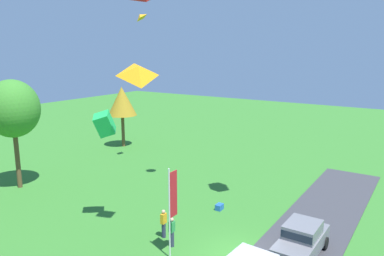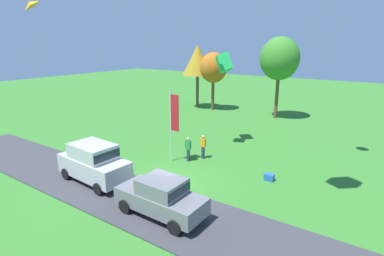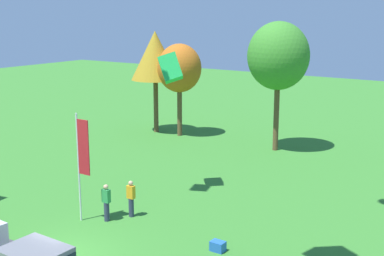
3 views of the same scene
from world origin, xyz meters
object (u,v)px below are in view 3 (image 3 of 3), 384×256
(flag_banner, at_px, (82,154))
(kite_box_trailing_tail, at_px, (170,68))
(tree_center_back, at_px, (278,56))
(person_beside_suv, at_px, (106,202))
(tree_left_of_center, at_px, (155,56))
(tree_lone_near, at_px, (179,69))
(person_on_lawn, at_px, (131,198))
(cooler_box, at_px, (218,246))

(flag_banner, height_order, kite_box_trailing_tail, kite_box_trailing_tail)
(tree_center_back, bearing_deg, person_beside_suv, -93.03)
(tree_left_of_center, xyz_separation_m, tree_lone_near, (2.22, 0.02, -0.83))
(tree_center_back, relative_size, kite_box_trailing_tail, 6.76)
(person_on_lawn, distance_m, tree_left_of_center, 18.17)
(cooler_box, bearing_deg, tree_left_of_center, 134.37)
(tree_lone_near, height_order, flag_banner, tree_lone_near)
(person_beside_suv, relative_size, tree_lone_near, 0.25)
(tree_center_back, bearing_deg, tree_lone_near, -179.15)
(person_on_lawn, relative_size, person_beside_suv, 1.00)
(person_beside_suv, bearing_deg, tree_lone_near, 114.37)
(person_beside_suv, bearing_deg, cooler_box, 1.70)
(tree_left_of_center, height_order, tree_lone_near, tree_left_of_center)
(tree_left_of_center, bearing_deg, tree_lone_near, 0.63)
(person_on_lawn, bearing_deg, flag_banner, -129.88)
(flag_banner, bearing_deg, kite_box_trailing_tail, 81.81)
(tree_left_of_center, bearing_deg, kite_box_trailing_tail, -48.88)
(person_beside_suv, height_order, tree_left_of_center, tree_left_of_center)
(person_beside_suv, distance_m, tree_center_back, 16.55)
(person_on_lawn, xyz_separation_m, kite_box_trailing_tail, (-0.56, 3.86, 5.56))
(flag_banner, distance_m, kite_box_trailing_tail, 6.45)
(person_beside_suv, xyz_separation_m, kite_box_trailing_tail, (0.01, 4.87, 5.56))
(person_on_lawn, relative_size, cooler_box, 3.05)
(tree_left_of_center, distance_m, tree_center_back, 10.08)
(person_on_lawn, height_order, cooler_box, person_on_lawn)
(flag_banner, xyz_separation_m, cooler_box, (6.51, 0.77, -2.91))
(tree_lone_near, bearing_deg, tree_center_back, 0.85)
(tree_left_of_center, xyz_separation_m, tree_center_back, (10.07, 0.14, 0.44))
(tree_lone_near, height_order, kite_box_trailing_tail, kite_box_trailing_tail)
(person_beside_suv, bearing_deg, person_on_lawn, 60.51)
(person_on_lawn, distance_m, tree_center_back, 15.58)
(tree_left_of_center, relative_size, tree_center_back, 0.90)
(flag_banner, bearing_deg, person_on_lawn, 50.12)
(tree_left_of_center, height_order, kite_box_trailing_tail, tree_left_of_center)
(person_on_lawn, distance_m, flag_banner, 3.07)
(person_beside_suv, relative_size, kite_box_trailing_tail, 1.35)
(tree_lone_near, bearing_deg, flag_banner, -68.80)
(person_on_lawn, relative_size, tree_lone_near, 0.25)
(person_beside_suv, bearing_deg, kite_box_trailing_tail, 89.88)
(tree_left_of_center, xyz_separation_m, flag_banner, (8.46, -16.07, -2.76))
(tree_center_back, xyz_separation_m, cooler_box, (4.90, -15.44, -6.11))
(tree_left_of_center, bearing_deg, person_beside_suv, -59.15)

